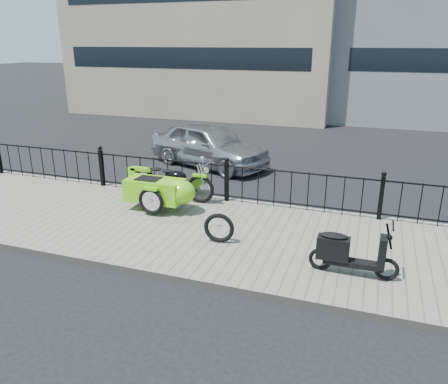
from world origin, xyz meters
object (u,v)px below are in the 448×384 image
(scooter, at_px, (347,253))
(spare_tire, at_px, (219,228))
(motorcycle_sidecar, at_px, (165,189))
(sedan_car, at_px, (209,145))

(scooter, relative_size, spare_tire, 2.43)
(motorcycle_sidecar, distance_m, sedan_car, 4.16)
(scooter, xyz_separation_m, sedan_car, (-4.71, 5.83, 0.19))
(motorcycle_sidecar, height_order, sedan_car, sedan_car)
(motorcycle_sidecar, relative_size, scooter, 1.58)
(spare_tire, bearing_deg, scooter, -9.87)
(motorcycle_sidecar, xyz_separation_m, spare_tire, (1.79, -1.29, -0.18))
(motorcycle_sidecar, bearing_deg, scooter, -22.19)
(scooter, height_order, spare_tire, scooter)
(sedan_car, bearing_deg, scooter, -121.13)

